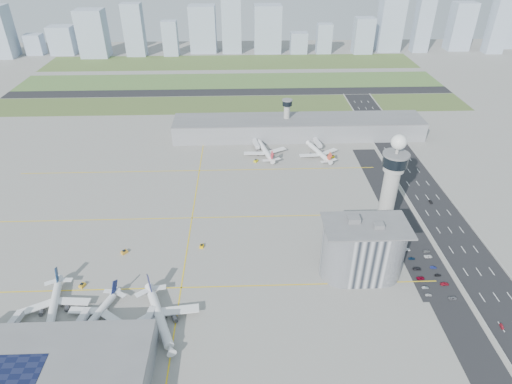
{
  "coord_description": "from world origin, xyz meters",
  "views": [
    {
      "loc": [
        -7.94,
        -187.03,
        155.16
      ],
      "look_at": [
        0.0,
        35.0,
        15.0
      ],
      "focal_mm": 30.0,
      "sensor_mm": 36.0,
      "label": 1
    }
  ],
  "objects_px": {
    "tug_1": "(82,285)",
    "car_lot_0": "(428,295)",
    "jet_bridge_near_2": "(143,335)",
    "car_lot_4": "(412,258)",
    "airplane_near_b": "(95,313)",
    "jet_bridge_near_1": "(73,337)",
    "admin_building": "(363,250)",
    "jet_bridge_far_0": "(254,142)",
    "jet_bridge_far_1": "(315,141)",
    "jet_bridge_near_0": "(3,339)",
    "airplane_near_c": "(159,314)",
    "car_lot_7": "(445,284)",
    "car_hw_2": "(402,147)",
    "car_hw_4": "(366,119)",
    "tug_5": "(332,156)",
    "control_tower": "(390,185)",
    "car_lot_1": "(425,287)",
    "car_hw_0": "(502,326)",
    "airplane_far_b": "(319,149)",
    "car_hw_1": "(431,202)",
    "secondary_tower": "(287,115)",
    "car_lot_10": "(428,256)",
    "airplane_near_a": "(52,302)",
    "airplane_far_a": "(265,147)",
    "car_lot_5": "(407,250)",
    "tug_0": "(18,318)",
    "car_lot_3": "(417,269)",
    "car_lot_6": "(453,298)",
    "tug_2": "(124,252)",
    "car_lot_2": "(421,278)",
    "tug_4": "(256,161)",
    "car_lot_9": "(433,267)",
    "car_lot_11": "(427,251)",
    "tug_3": "(202,246)",
    "car_lot_8": "(438,275)"
  },
  "relations": [
    {
      "from": "tug_1",
      "to": "car_lot_0",
      "type": "bearing_deg",
      "value": 17.11
    },
    {
      "from": "jet_bridge_near_2",
      "to": "car_lot_4",
      "type": "relative_size",
      "value": 4.01
    },
    {
      "from": "airplane_near_b",
      "to": "jet_bridge_near_1",
      "type": "relative_size",
      "value": 2.52
    },
    {
      "from": "admin_building",
      "to": "jet_bridge_far_0",
      "type": "xyz_separation_m",
      "value": [
        -49.99,
        154.0,
        -12.45
      ]
    },
    {
      "from": "admin_building",
      "to": "tug_1",
      "type": "xyz_separation_m",
      "value": [
        -141.83,
        -5.29,
        -14.38
      ]
    },
    {
      "from": "jet_bridge_near_2",
      "to": "jet_bridge_far_1",
      "type": "height_order",
      "value": "same"
    },
    {
      "from": "airplane_near_b",
      "to": "jet_bridge_near_0",
      "type": "xyz_separation_m",
      "value": [
        -36.7,
        -11.49,
        -2.08
      ]
    },
    {
      "from": "airplane_near_c",
      "to": "car_lot_4",
      "type": "relative_size",
      "value": 12.67
    },
    {
      "from": "jet_bridge_near_2",
      "to": "car_lot_7",
      "type": "xyz_separation_m",
      "value": [
        146.12,
        28.32,
        -2.22
      ]
    },
    {
      "from": "car_hw_2",
      "to": "car_hw_4",
      "type": "xyz_separation_m",
      "value": [
        -14.75,
        60.73,
        0.09
      ]
    },
    {
      "from": "tug_1",
      "to": "tug_5",
      "type": "distance_m",
      "value": 202.9
    },
    {
      "from": "control_tower",
      "to": "airplane_near_c",
      "type": "xyz_separation_m",
      "value": [
        -118.68,
        -60.59,
        -28.85
      ]
    },
    {
      "from": "car_lot_1",
      "to": "car_hw_0",
      "type": "distance_m",
      "value": 35.98
    },
    {
      "from": "car_lot_1",
      "to": "airplane_far_b",
      "type": "bearing_deg",
      "value": 6.96
    },
    {
      "from": "control_tower",
      "to": "car_hw_1",
      "type": "bearing_deg",
      "value": 38.14
    },
    {
      "from": "secondary_tower",
      "to": "car_lot_10",
      "type": "relative_size",
      "value": 7.24
    },
    {
      "from": "airplane_near_a",
      "to": "airplane_far_a",
      "type": "bearing_deg",
      "value": 134.18
    },
    {
      "from": "jet_bridge_near_2",
      "to": "car_lot_0",
      "type": "bearing_deg",
      "value": -71.06
    },
    {
      "from": "airplane_far_a",
      "to": "car_lot_5",
      "type": "xyz_separation_m",
      "value": [
        72.87,
        -120.67,
        -5.09
      ]
    },
    {
      "from": "tug_0",
      "to": "car_lot_3",
      "type": "height_order",
      "value": "tug_0"
    },
    {
      "from": "jet_bridge_far_1",
      "to": "tug_1",
      "type": "xyz_separation_m",
      "value": [
        -141.84,
        -159.28,
        -1.92
      ]
    },
    {
      "from": "jet_bridge_near_1",
      "to": "car_lot_6",
      "type": "distance_m",
      "value": 177.1
    },
    {
      "from": "car_hw_2",
      "to": "tug_5",
      "type": "bearing_deg",
      "value": -161.49
    },
    {
      "from": "tug_0",
      "to": "tug_2",
      "type": "relative_size",
      "value": 0.88
    },
    {
      "from": "control_tower",
      "to": "car_lot_2",
      "type": "xyz_separation_m",
      "value": [
        10.45,
        -36.15,
        -34.47
      ]
    },
    {
      "from": "jet_bridge_near_2",
      "to": "car_lot_10",
      "type": "xyz_separation_m",
      "value": [
        145.78,
        49.36,
        -2.24
      ]
    },
    {
      "from": "airplane_far_b",
      "to": "tug_4",
      "type": "distance_m",
      "value": 50.26
    },
    {
      "from": "tug_4",
      "to": "car_hw_2",
      "type": "xyz_separation_m",
      "value": [
        119.92,
        19.22,
        -0.4
      ]
    },
    {
      "from": "car_lot_2",
      "to": "car_lot_9",
      "type": "xyz_separation_m",
      "value": [
        9.75,
        7.79,
        -0.02
      ]
    },
    {
      "from": "car_lot_3",
      "to": "jet_bridge_near_2",
      "type": "bearing_deg",
      "value": 107.22
    },
    {
      "from": "car_lot_11",
      "to": "car_hw_0",
      "type": "bearing_deg",
      "value": -170.5
    },
    {
      "from": "airplane_near_c",
      "to": "car_lot_5",
      "type": "xyz_separation_m",
      "value": [
        129.46,
        47.04,
        -5.55
      ]
    },
    {
      "from": "control_tower",
      "to": "car_lot_10",
      "type": "distance_m",
      "value": 44.76
    },
    {
      "from": "car_lot_2",
      "to": "secondary_tower",
      "type": "bearing_deg",
      "value": 11.67
    },
    {
      "from": "tug_3",
      "to": "car_lot_2",
      "type": "distance_m",
      "value": 118.17
    },
    {
      "from": "airplane_near_b",
      "to": "tug_5",
      "type": "bearing_deg",
      "value": 159.2
    },
    {
      "from": "car_lot_1",
      "to": "car_lot_9",
      "type": "height_order",
      "value": "car_lot_9"
    },
    {
      "from": "car_hw_0",
      "to": "tug_0",
      "type": "bearing_deg",
      "value": -175.3
    },
    {
      "from": "car_lot_2",
      "to": "car_lot_9",
      "type": "bearing_deg",
      "value": -56.1
    },
    {
      "from": "airplane_near_a",
      "to": "tug_4",
      "type": "height_order",
      "value": "airplane_near_a"
    },
    {
      "from": "tug_0",
      "to": "car_lot_4",
      "type": "distance_m",
      "value": 199.19
    },
    {
      "from": "car_lot_8",
      "to": "tug_5",
      "type": "bearing_deg",
      "value": 9.1
    },
    {
      "from": "car_lot_5",
      "to": "car_lot_3",
      "type": "bearing_deg",
      "value": -178.29
    },
    {
      "from": "jet_bridge_near_0",
      "to": "car_lot_4",
      "type": "bearing_deg",
      "value": -66.23
    },
    {
      "from": "airplane_near_c",
      "to": "car_hw_4",
      "type": "distance_m",
      "value": 281.04
    },
    {
      "from": "jet_bridge_far_1",
      "to": "car_hw_1",
      "type": "xyz_separation_m",
      "value": [
        62.71,
        -90.46,
        -2.2
      ]
    },
    {
      "from": "jet_bridge_near_1",
      "to": "car_hw_0",
      "type": "height_order",
      "value": "jet_bridge_near_1"
    },
    {
      "from": "car_lot_2",
      "to": "jet_bridge_far_1",
      "type": "bearing_deg",
      "value": 6.03
    },
    {
      "from": "airplane_near_a",
      "to": "car_hw_2",
      "type": "bearing_deg",
      "value": 115.22
    },
    {
      "from": "admin_building",
      "to": "airplane_far_b",
      "type": "distance_m",
      "value": 133.37
    }
  ]
}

